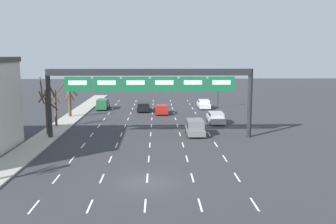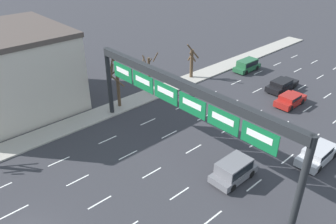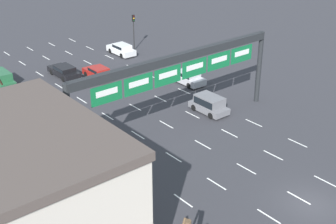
{
  "view_description": "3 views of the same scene",
  "coord_description": "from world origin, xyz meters",
  "views": [
    {
      "loc": [
        0.74,
        -25.25,
        9.0
      ],
      "look_at": [
        1.8,
        10.76,
        3.35
      ],
      "focal_mm": 40.0,
      "sensor_mm": 36.0,
      "label": 1
    },
    {
      "loc": [
        16.56,
        -2.28,
        17.61
      ],
      "look_at": [
        -3.95,
        16.41,
        2.11
      ],
      "focal_mm": 35.0,
      "sensor_mm": 36.0,
      "label": 2
    },
    {
      "loc": [
        -24.68,
        -14.35,
        19.86
      ],
      "look_at": [
        -3.65,
        11.29,
        4.13
      ],
      "focal_mm": 50.0,
      "sensor_mm": 36.0,
      "label": 3
    }
  ],
  "objects": [
    {
      "name": "lane_dashes",
      "position": [
        0.0,
        13.5,
        0.0
      ],
      "size": [
        13.32,
        67.0,
        0.01
      ],
      "color": "white",
      "rests_on": "ground_plane"
    },
    {
      "name": "building_near",
      "position": [
        -19.4,
        7.06,
        4.35
      ],
      "size": [
        12.86,
        12.39,
        8.69
      ],
      "color": "beige",
      "rests_on": "ground_plane"
    },
    {
      "name": "car_silver",
      "position": [
        8.39,
        22.56,
        0.79
      ],
      "size": [
        1.91,
        4.7,
        1.47
      ],
      "color": "#B7B7BC",
      "rests_on": "ground_plane"
    },
    {
      "name": "car_black",
      "position": [
        -1.4,
        33.31,
        0.73
      ],
      "size": [
        1.93,
        4.84,
        1.35
      ],
      "color": "black",
      "rests_on": "ground_plane"
    },
    {
      "name": "car_red",
      "position": [
        1.42,
        30.32,
        0.73
      ],
      "size": [
        1.91,
        4.1,
        1.36
      ],
      "color": "maroon",
      "rests_on": "ground_plane"
    },
    {
      "name": "tree_bare_furthest",
      "position": [
        -11.74,
        20.43,
        2.82
      ],
      "size": [
        2.4,
        2.4,
        5.27
      ],
      "color": "brown",
      "rests_on": "sidewalk_left"
    },
    {
      "name": "suv_grey",
      "position": [
        4.95,
        15.38,
        0.96
      ],
      "size": [
        1.98,
        4.02,
        1.74
      ],
      "color": "slate",
      "rests_on": "ground_plane"
    },
    {
      "name": "sign_gantry",
      "position": [
        -0.0,
        14.23,
        6.1
      ],
      "size": [
        21.88,
        0.7,
        7.41
      ],
      "color": "#232628",
      "rests_on": "ground_plane"
    },
    {
      "name": "tree_bare_second",
      "position": [
        -11.36,
        15.68,
        3.19
      ],
      "size": [
        2.09,
        2.08,
        6.32
      ],
      "color": "brown",
      "rests_on": "sidewalk_left"
    },
    {
      "name": "suv_green",
      "position": [
        -8.14,
        35.38,
        0.91
      ],
      "size": [
        1.83,
        4.3,
        1.64
      ],
      "color": "#235B38",
      "rests_on": "ground_plane"
    },
    {
      "name": "tree_bare_third",
      "position": [
        -11.62,
        27.65,
        2.36
      ],
      "size": [
        1.72,
        1.7,
        4.83
      ],
      "color": "brown",
      "rests_on": "sidewalk_left"
    }
  ]
}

